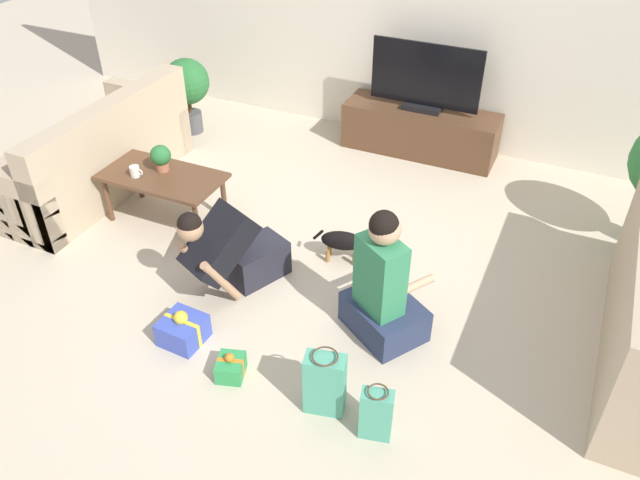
# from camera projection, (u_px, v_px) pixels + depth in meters

# --- Properties ---
(ground_plane) EXTENTS (16.00, 16.00, 0.00)m
(ground_plane) POSITION_uv_depth(u_px,v_px,m) (313.00, 283.00, 4.69)
(ground_plane) COLOR beige
(wall_back) EXTENTS (8.40, 0.06, 2.60)m
(wall_back) POSITION_uv_depth(u_px,v_px,m) (431.00, 12.00, 5.85)
(wall_back) COLOR silver
(wall_back) RESTS_ON ground_plane
(sofa_left) EXTENTS (0.88, 1.95, 0.88)m
(sofa_left) POSITION_uv_depth(u_px,v_px,m) (92.00, 157.00, 5.63)
(sofa_left) COLOR tan
(sofa_left) RESTS_ON ground_plane
(coffee_table) EXTENTS (1.01, 0.53, 0.44)m
(coffee_table) POSITION_uv_depth(u_px,v_px,m) (163.00, 180.00, 5.14)
(coffee_table) COLOR brown
(coffee_table) RESTS_ON ground_plane
(tv_console) EXTENTS (1.52, 0.46, 0.46)m
(tv_console) POSITION_uv_depth(u_px,v_px,m) (420.00, 131.00, 6.23)
(tv_console) COLOR brown
(tv_console) RESTS_ON ground_plane
(tv) EXTENTS (1.07, 0.20, 0.65)m
(tv) POSITION_uv_depth(u_px,v_px,m) (425.00, 81.00, 5.92)
(tv) COLOR black
(tv) RESTS_ON tv_console
(potted_plant_corner_left) EXTENTS (0.47, 0.47, 0.80)m
(potted_plant_corner_left) POSITION_uv_depth(u_px,v_px,m) (187.00, 86.00, 6.43)
(potted_plant_corner_left) COLOR #4C4C51
(potted_plant_corner_left) RESTS_ON ground_plane
(person_kneeling) EXTENTS (0.60, 0.84, 0.79)m
(person_kneeling) POSITION_uv_depth(u_px,v_px,m) (232.00, 250.00, 4.45)
(person_kneeling) COLOR #23232D
(person_kneeling) RESTS_ON ground_plane
(person_sitting) EXTENTS (0.65, 0.62, 0.99)m
(person_sitting) POSITION_uv_depth(u_px,v_px,m) (383.00, 290.00, 4.06)
(person_sitting) COLOR #283351
(person_sitting) RESTS_ON ground_plane
(dog) EXTENTS (0.50, 0.22, 0.29)m
(dog) POSITION_uv_depth(u_px,v_px,m) (348.00, 241.00, 4.80)
(dog) COLOR black
(dog) RESTS_ON ground_plane
(gift_box_a) EXTENTS (0.21, 0.23, 0.18)m
(gift_box_a) POSITION_uv_depth(u_px,v_px,m) (231.00, 367.00, 3.92)
(gift_box_a) COLOR #2D934C
(gift_box_a) RESTS_ON ground_plane
(gift_box_b) EXTENTS (0.28, 0.28, 0.25)m
(gift_box_b) POSITION_uv_depth(u_px,v_px,m) (183.00, 330.00, 4.15)
(gift_box_b) COLOR #3D51BC
(gift_box_b) RESTS_ON ground_plane
(gift_bag_a) EXTENTS (0.20, 0.14, 0.37)m
(gift_bag_a) POSITION_uv_depth(u_px,v_px,m) (376.00, 414.00, 3.50)
(gift_bag_a) COLOR #4CA384
(gift_bag_a) RESTS_ON ground_plane
(gift_bag_b) EXTENTS (0.26, 0.18, 0.45)m
(gift_bag_b) POSITION_uv_depth(u_px,v_px,m) (325.00, 383.00, 3.62)
(gift_bag_b) COLOR #4CA384
(gift_bag_b) RESTS_ON ground_plane
(mug) EXTENTS (0.12, 0.08, 0.09)m
(mug) POSITION_uv_depth(u_px,v_px,m) (135.00, 171.00, 5.06)
(mug) COLOR silver
(mug) RESTS_ON coffee_table
(tabletop_plant) EXTENTS (0.17, 0.17, 0.22)m
(tabletop_plant) POSITION_uv_depth(u_px,v_px,m) (161.00, 157.00, 5.10)
(tabletop_plant) COLOR #A36042
(tabletop_plant) RESTS_ON coffee_table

